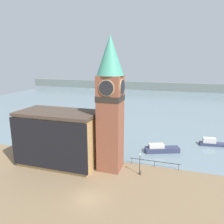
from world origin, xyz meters
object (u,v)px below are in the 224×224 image
pier_building (59,138)px  boat_far (212,143)px  boat_near (161,149)px  mooring_bollard_near (141,173)px  clock_tower (110,102)px  lamp_post (140,160)px

pier_building → boat_far: size_ratio=2.28×
pier_building → boat_near: size_ratio=1.99×
boat_near → mooring_bollard_near: 10.48m
clock_tower → boat_far: size_ratio=3.58×
boat_far → boat_near: bearing=-153.5°
pier_building → lamp_post: pier_building is taller
pier_building → lamp_post: 14.71m
mooring_bollard_near → boat_near: bearing=77.2°
boat_near → boat_far: size_ratio=1.15×
clock_tower → pier_building: size_ratio=1.57×
pier_building → boat_far: bearing=32.2°
pier_building → boat_far: pier_building is taller
pier_building → mooring_bollard_near: (14.73, 0.15, -4.41)m
clock_tower → boat_near: 16.48m
boat_far → lamp_post: 21.42m
mooring_bollard_near → clock_tower: bearing=172.5°
pier_building → lamp_post: bearing=1.2°
clock_tower → mooring_bollard_near: (5.38, -0.71, -11.31)m
boat_near → lamp_post: size_ratio=1.95×
pier_building → lamp_post: size_ratio=3.88×
mooring_bollard_near → boat_far: bearing=53.4°
clock_tower → boat_far: bearing=42.2°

